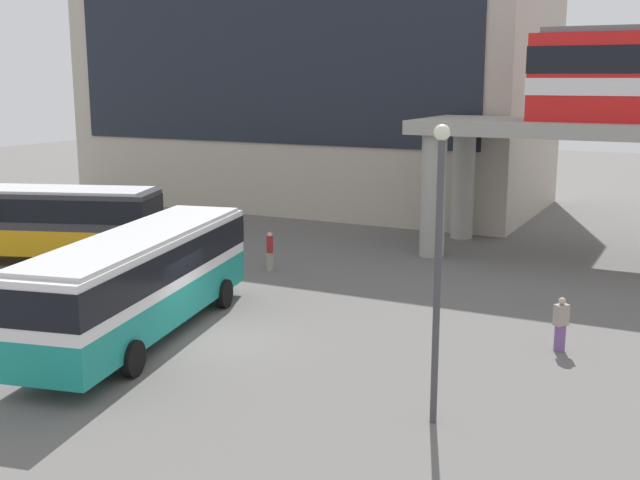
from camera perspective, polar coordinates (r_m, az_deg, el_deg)
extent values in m
plane|color=#605E5B|center=(32.57, 2.12, -2.16)|extent=(120.00, 120.00, 0.00)
cube|color=#B2A899|center=(50.36, -0.32, 11.64)|extent=(27.84, 13.15, 15.50)
cube|color=black|center=(44.57, -4.30, 12.60)|extent=(25.06, 0.10, 8.68)
cylinder|color=#9E9B93|center=(34.94, 8.20, 3.18)|extent=(1.10, 1.10, 5.38)
cylinder|color=#9E9B93|center=(39.19, 10.33, 4.03)|extent=(1.10, 1.10, 5.38)
cube|color=teal|center=(24.60, -12.71, -4.51)|extent=(4.77, 11.28, 1.10)
cube|color=white|center=(24.28, -12.85, -1.57)|extent=(4.77, 11.28, 1.50)
cube|color=black|center=(24.26, -12.86, -1.39)|extent=(4.82, 11.33, 0.96)
cube|color=silver|center=(24.11, -12.93, 0.31)|extent=(4.53, 10.72, 0.12)
cylinder|color=black|center=(28.32, -11.67, -3.48)|extent=(0.49, 1.04, 1.00)
cylinder|color=black|center=(27.33, -6.95, -3.88)|extent=(0.49, 1.04, 1.00)
cylinder|color=black|center=(22.86, -19.01, -7.58)|extent=(0.49, 1.04, 1.00)
cylinder|color=black|center=(21.62, -13.41, -8.36)|extent=(0.49, 1.04, 1.00)
cube|color=orange|center=(35.96, -20.20, 0.16)|extent=(11.21, 5.96, 1.10)
cube|color=#333338|center=(35.74, -20.35, 2.20)|extent=(11.21, 5.96, 1.50)
cube|color=black|center=(35.73, -20.36, 2.32)|extent=(11.26, 6.01, 0.96)
cube|color=silver|center=(35.63, -20.44, 3.48)|extent=(10.65, 5.66, 0.12)
cylinder|color=black|center=(33.63, -16.48, -1.32)|extent=(1.04, 0.59, 1.00)
cylinder|color=black|center=(35.87, -14.86, -0.44)|extent=(1.04, 0.59, 1.00)
cylinder|color=gray|center=(32.34, -3.64, -1.56)|extent=(0.32, 0.32, 0.79)
cube|color=maroon|center=(32.19, -3.66, -0.34)|extent=(0.42, 0.48, 0.62)
sphere|color=tan|center=(32.11, -3.67, 0.39)|extent=(0.21, 0.21, 0.21)
cylinder|color=#724C8C|center=(24.00, 16.98, -6.81)|extent=(0.32, 0.32, 0.78)
cube|color=gray|center=(23.79, 17.08, -5.21)|extent=(0.45, 0.48, 0.62)
sphere|color=tan|center=(23.68, 17.14, -4.25)|extent=(0.21, 0.21, 0.21)
cylinder|color=#3F3F44|center=(17.72, 8.49, -3.31)|extent=(0.16, 0.16, 6.49)
sphere|color=silver|center=(17.16, 8.83, 7.71)|extent=(0.36, 0.36, 0.36)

